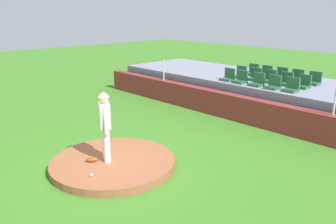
% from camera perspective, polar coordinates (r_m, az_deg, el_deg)
% --- Properties ---
extents(ground_plane, '(60.00, 60.00, 0.00)m').
position_cam_1_polar(ground_plane, '(9.31, -9.07, -8.90)').
color(ground_plane, '#3D7A23').
extents(pitchers_mound, '(3.26, 3.26, 0.20)m').
position_cam_1_polar(pitchers_mound, '(9.27, -9.10, -8.35)').
color(pitchers_mound, brown).
rests_on(pitchers_mound, ground_plane).
extents(pitcher, '(0.71, 0.47, 1.82)m').
position_cam_1_polar(pitcher, '(8.90, -10.43, -1.49)').
color(pitcher, white).
rests_on(pitcher, pitchers_mound).
extents(baseball, '(0.07, 0.07, 0.07)m').
position_cam_1_polar(baseball, '(8.43, -12.62, -10.18)').
color(baseball, white).
rests_on(baseball, pitchers_mound).
extents(fielding_glove, '(0.31, 0.36, 0.11)m').
position_cam_1_polar(fielding_glove, '(9.21, -12.49, -7.68)').
color(fielding_glove, brown).
rests_on(fielding_glove, pitchers_mound).
extents(brick_barrier, '(15.70, 0.40, 0.94)m').
position_cam_1_polar(brick_barrier, '(13.00, 11.97, 0.53)').
color(brick_barrier, maroon).
rests_on(brick_barrier, ground_plane).
extents(fence_post_left, '(0.06, 0.06, 0.95)m').
position_cam_1_polar(fence_post_left, '(15.49, -0.72, 7.01)').
color(fence_post_left, silver).
rests_on(fence_post_left, brick_barrier).
extents(fence_post_right, '(0.06, 0.06, 0.95)m').
position_cam_1_polar(fence_post_right, '(11.31, 25.97, 1.79)').
color(fence_post_right, silver).
rests_on(fence_post_right, brick_barrier).
extents(bleacher_platform, '(14.98, 3.98, 1.20)m').
position_cam_1_polar(bleacher_platform, '(14.98, 17.36, 2.75)').
color(bleacher_platform, gray).
rests_on(bleacher_platform, ground_plane).
extents(stadium_chair_0, '(0.48, 0.44, 0.50)m').
position_cam_1_polar(stadium_chair_0, '(14.36, 9.96, 5.78)').
color(stadium_chair_0, '#285C39').
rests_on(stadium_chair_0, bleacher_platform).
extents(stadium_chair_1, '(0.48, 0.44, 0.50)m').
position_cam_1_polar(stadium_chair_1, '(13.96, 11.97, 5.37)').
color(stadium_chair_1, '#285C39').
rests_on(stadium_chair_1, bleacher_platform).
extents(stadium_chair_2, '(0.48, 0.44, 0.50)m').
position_cam_1_polar(stadium_chair_2, '(13.56, 14.59, 4.87)').
color(stadium_chair_2, '#285C39').
rests_on(stadium_chair_2, bleacher_platform).
extents(stadium_chair_3, '(0.48, 0.44, 0.50)m').
position_cam_1_polar(stadium_chair_3, '(13.21, 17.07, 4.38)').
color(stadium_chair_3, '#285C39').
rests_on(stadium_chair_3, bleacher_platform).
extents(stadium_chair_4, '(0.48, 0.44, 0.50)m').
position_cam_1_polar(stadium_chair_4, '(12.94, 19.80, 3.89)').
color(stadium_chair_4, '#285C39').
rests_on(stadium_chair_4, bleacher_platform).
extents(stadium_chair_5, '(0.48, 0.44, 0.50)m').
position_cam_1_polar(stadium_chair_5, '(15.06, 11.90, 6.16)').
color(stadium_chair_5, '#285C39').
rests_on(stadium_chair_5, bleacher_platform).
extents(stadium_chair_6, '(0.48, 0.44, 0.50)m').
position_cam_1_polar(stadium_chair_6, '(14.67, 14.19, 5.75)').
color(stadium_chair_6, '#285C39').
rests_on(stadium_chair_6, bleacher_platform).
extents(stadium_chair_7, '(0.48, 0.44, 0.50)m').
position_cam_1_polar(stadium_chair_7, '(14.37, 16.50, 5.35)').
color(stadium_chair_7, '#285C39').
rests_on(stadium_chair_7, bleacher_platform).
extents(stadium_chair_8, '(0.48, 0.44, 0.50)m').
position_cam_1_polar(stadium_chair_8, '(14.01, 18.91, 4.88)').
color(stadium_chair_8, '#285C39').
rests_on(stadium_chair_8, bleacher_platform).
extents(stadium_chair_9, '(0.48, 0.44, 0.50)m').
position_cam_1_polar(stadium_chair_9, '(13.69, 21.50, 4.36)').
color(stadium_chair_9, '#285C39').
rests_on(stadium_chair_9, bleacher_platform).
extents(stadium_chair_10, '(0.48, 0.44, 0.50)m').
position_cam_1_polar(stadium_chair_10, '(15.83, 13.86, 6.52)').
color(stadium_chair_10, '#285C39').
rests_on(stadium_chair_10, bleacher_platform).
extents(stadium_chair_11, '(0.48, 0.44, 0.50)m').
position_cam_1_polar(stadium_chair_11, '(15.45, 15.94, 6.14)').
color(stadium_chair_11, '#285C39').
rests_on(stadium_chair_11, bleacher_platform).
extents(stadium_chair_12, '(0.48, 0.44, 0.50)m').
position_cam_1_polar(stadium_chair_12, '(15.12, 18.24, 5.73)').
color(stadium_chair_12, '#285C39').
rests_on(stadium_chair_12, bleacher_platform).
extents(stadium_chair_13, '(0.48, 0.44, 0.50)m').
position_cam_1_polar(stadium_chair_13, '(14.83, 20.56, 5.31)').
color(stadium_chair_13, '#285C39').
rests_on(stadium_chair_13, bleacher_platform).
extents(stadium_chair_14, '(0.48, 0.44, 0.50)m').
position_cam_1_polar(stadium_chair_14, '(14.52, 23.07, 4.82)').
color(stadium_chair_14, '#285C39').
rests_on(stadium_chair_14, bleacher_platform).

